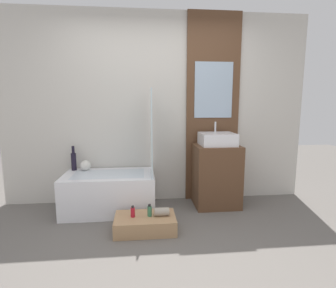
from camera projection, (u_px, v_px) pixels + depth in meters
name	position (u px, v px, depth m)	size (l,w,h in m)	color
ground_plane	(169.00, 263.00, 2.29)	(12.00, 12.00, 0.00)	#605B56
wall_tiled_back	(157.00, 109.00, 3.64)	(4.20, 0.06, 2.60)	beige
wall_wood_accent	(213.00, 108.00, 3.66)	(0.74, 0.04, 2.60)	brown
bathtub	(110.00, 192.00, 3.37)	(1.14, 0.65, 0.49)	white
glass_shower_screen	(151.00, 132.00, 3.25)	(0.01, 0.50, 1.06)	silver
wooden_step_bench	(145.00, 223.00, 2.86)	(0.66, 0.40, 0.17)	#A87F56
vanity_cabinet	(216.00, 175.00, 3.54)	(0.59, 0.50, 0.83)	brown
sink	(217.00, 139.00, 3.46)	(0.45, 0.39, 0.30)	white
vase_tall_dark	(74.00, 160.00, 3.50)	(0.07, 0.07, 0.33)	black
vase_round_light	(85.00, 165.00, 3.49)	(0.14, 0.14, 0.14)	silver
bottle_soap_primary	(133.00, 212.00, 2.83)	(0.05, 0.05, 0.12)	#B21928
bottle_soap_secondary	(150.00, 211.00, 2.84)	(0.05, 0.05, 0.14)	#38704C
towel_roll	(162.00, 212.00, 2.86)	(0.09, 0.09, 0.16)	gray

